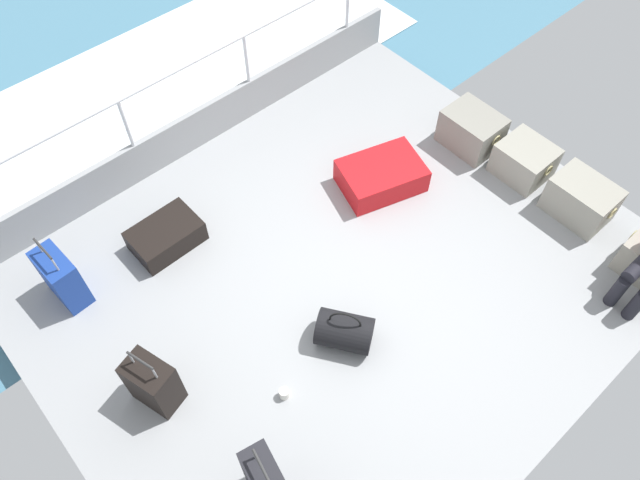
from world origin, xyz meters
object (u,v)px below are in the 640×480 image
Objects in this scene: suitcase_0 at (153,383)px; suitcase_5 at (381,176)px; suitcase_2 at (62,278)px; duffel_bag at (345,331)px; suitcase_4 at (166,236)px; paper_cup at (284,393)px; cargo_crate_0 at (471,130)px; cargo_crate_2 at (581,199)px; cargo_crate_1 at (524,161)px.

suitcase_5 is at bearing 97.99° from suitcase_0.
suitcase_2 is 2.43m from duffel_bag.
suitcase_4 reaches higher than paper_cup.
cargo_crate_0 is 1.10× the size of duffel_bag.
duffel_bag is (1.81, 0.55, 0.04)m from suitcase_4.
duffel_bag is (1.01, -1.43, 0.03)m from suitcase_5.
suitcase_5 is (-1.50, -1.16, -0.06)m from cargo_crate_2.
cargo_crate_1 is at bearing 94.00° from duffel_bag.
cargo_crate_2 is 0.97× the size of suitcase_4.
duffel_bag is at bearing -54.81° from suitcase_5.
suitcase_2 reaches higher than suitcase_0.
paper_cup is (1.86, -0.13, -0.07)m from suitcase_4.
cargo_crate_0 is 3.95m from suitcase_0.
suitcase_2 is (-1.31, -0.07, 0.01)m from suitcase_0.
suitcase_0 is 6.85× the size of paper_cup.
paper_cup is (0.05, -0.69, -0.11)m from duffel_bag.
suitcase_2 reaches higher than duffel_bag.
paper_cup is (1.96, 0.81, -0.22)m from suitcase_2.
cargo_crate_0 is 3.24m from suitcase_4.
suitcase_5 is (0.91, 2.92, -0.14)m from suitcase_2.
cargo_crate_2 is at bearing 74.73° from suitcase_0.
cargo_crate_2 is at bearing 59.53° from suitcase_2.
paper_cup is (0.23, -3.29, -0.13)m from cargo_crate_1.
cargo_crate_0 is at bearing 104.73° from paper_cup.
cargo_crate_2 is at bearing -1.51° from cargo_crate_1.
cargo_crate_0 is 2.64m from duffel_bag.
suitcase_5 reaches higher than paper_cup.
suitcase_0 is 2.88m from suitcase_5.
suitcase_4 is (-1.01, -3.07, -0.08)m from cargo_crate_0.
cargo_crate_0 is 0.62m from cargo_crate_1.
suitcase_0 is 1.31m from suitcase_2.
suitcase_5 is at bearing 72.79° from suitcase_2.
suitcase_5 is at bearing 116.49° from paper_cup.
suitcase_2 is (-1.73, -4.10, 0.09)m from cargo_crate_1.
suitcase_4 is (-1.63, -3.16, -0.06)m from cargo_crate_1.
paper_cup is at bearing -63.51° from suitcase_5.
suitcase_5 is 9.13× the size of paper_cup.
suitcase_2 reaches higher than cargo_crate_1.
suitcase_0 is at bearing -131.60° from paper_cup.
cargo_crate_0 is at bearing 92.74° from suitcase_0.
duffel_bag is (-0.49, -2.59, -0.04)m from cargo_crate_2.
suitcase_5 is (-0.83, -1.18, -0.04)m from cargo_crate_1.
suitcase_4 is (-1.20, 0.87, -0.14)m from suitcase_0.
suitcase_0 is at bearing 3.08° from suitcase_2.
cargo_crate_1 is at bearing 62.74° from suitcase_4.
suitcase_5 is (0.80, 1.98, 0.02)m from suitcase_4.
suitcase_0 is at bearing -105.27° from cargo_crate_2.
suitcase_4 is at bearing 144.15° from suitcase_0.
cargo_crate_1 is 3.30m from paper_cup.
cargo_crate_2 is at bearing 82.34° from paper_cup.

